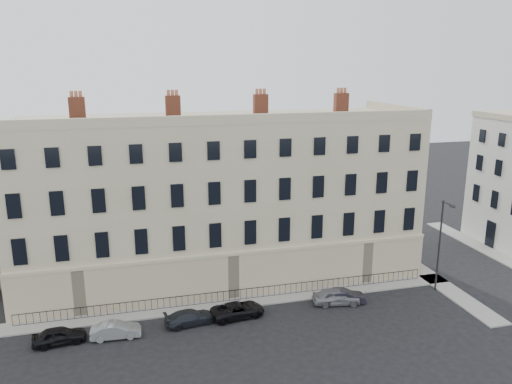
# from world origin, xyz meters

# --- Properties ---
(ground) EXTENTS (160.00, 160.00, 0.00)m
(ground) POSITION_xyz_m (0.00, 0.00, 0.00)
(ground) COLOR black
(ground) RESTS_ON ground
(terrace) EXTENTS (36.22, 12.22, 17.00)m
(terrace) POSITION_xyz_m (-5.97, 11.97, 7.50)
(terrace) COLOR #B9AE89
(terrace) RESTS_ON ground
(pavement_terrace) EXTENTS (48.00, 2.00, 0.12)m
(pavement_terrace) POSITION_xyz_m (-10.00, 5.00, 0.06)
(pavement_terrace) COLOR gray
(pavement_terrace) RESTS_ON ground
(pavement_east_return) EXTENTS (2.00, 24.00, 0.12)m
(pavement_east_return) POSITION_xyz_m (13.00, 8.00, 0.06)
(pavement_east_return) COLOR gray
(pavement_east_return) RESTS_ON ground
(pavement_adjacent) EXTENTS (2.00, 20.00, 0.12)m
(pavement_adjacent) POSITION_xyz_m (23.00, 10.00, 0.06)
(pavement_adjacent) COLOR gray
(pavement_adjacent) RESTS_ON ground
(railings) EXTENTS (35.00, 0.04, 0.96)m
(railings) POSITION_xyz_m (-6.00, 5.40, 0.55)
(railings) COLOR black
(railings) RESTS_ON ground
(car_a) EXTENTS (3.88, 1.92, 1.27)m
(car_a) POSITION_xyz_m (-19.71, 2.05, 0.64)
(car_a) COLOR black
(car_a) RESTS_ON ground
(car_b) EXTENTS (3.68, 1.42, 1.20)m
(car_b) POSITION_xyz_m (-15.77, 1.87, 0.60)
(car_b) COLOR gray
(car_b) RESTS_ON ground
(car_c) EXTENTS (4.19, 2.23, 1.16)m
(car_c) POSITION_xyz_m (-10.20, 2.47, 0.58)
(car_c) COLOR #1F2229
(car_c) RESTS_ON ground
(car_d) EXTENTS (4.54, 2.51, 1.20)m
(car_d) POSITION_xyz_m (-6.35, 2.68, 0.60)
(car_d) COLOR black
(car_d) RESTS_ON ground
(car_e) EXTENTS (4.20, 2.24, 1.36)m
(car_e) POSITION_xyz_m (2.18, 2.79, 0.68)
(car_e) COLOR gray
(car_e) RESTS_ON ground
(car_f) EXTENTS (3.82, 1.85, 1.21)m
(car_f) POSITION_xyz_m (2.84, 2.73, 0.60)
(car_f) COLOR black
(car_f) RESTS_ON ground
(streetlamp) EXTENTS (0.37, 1.80, 8.35)m
(streetlamp) POSITION_xyz_m (11.89, 2.98, 4.63)
(streetlamp) COLOR #2A2B2F
(streetlamp) RESTS_ON ground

